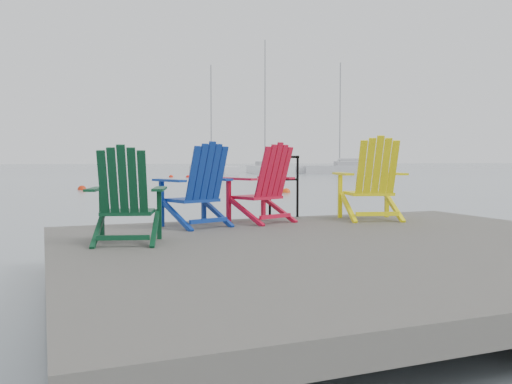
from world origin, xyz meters
name	(u,v)px	position (x,y,z in m)	size (l,w,h in m)	color
ground	(361,291)	(0.00, 0.00, 0.00)	(400.00, 400.00, 0.00)	slate
dock	(361,257)	(0.00, 0.00, 0.35)	(6.00, 5.00, 1.40)	#302E2A
handrail	(284,180)	(0.25, 2.45, 1.04)	(0.48, 0.04, 0.90)	black
chair_green	(126,196)	(-2.24, 0.75, 0.98)	(0.88, 0.84, 0.94)	#0A3A20
chair_blue	(198,186)	(-1.21, 1.82, 1.01)	(0.97, 0.92, 1.02)	navy
chair_red	(263,184)	(-0.27, 1.97, 1.02)	(0.99, 0.94, 1.02)	red
chair_yellow	(372,180)	(1.24, 1.69, 1.06)	(1.04, 0.98, 1.12)	#FCED0E
sailboat_near	(213,170)	(12.70, 46.65, 0.36)	(2.82, 8.10, 11.02)	silver
sailboat_mid	(266,170)	(18.33, 46.56, 0.35)	(4.85, 10.59, 13.92)	white
sailboat_far	(344,170)	(25.68, 43.48, 0.36)	(8.59, 4.06, 11.49)	#BCBCC0
buoy_a	(286,192)	(6.37, 15.63, 0.00)	(0.36, 0.36, 0.36)	#F34C0E
buoy_b	(82,190)	(-1.36, 20.91, 0.00)	(0.39, 0.39, 0.39)	red
buoy_c	(188,177)	(7.57, 36.53, 0.00)	(0.37, 0.37, 0.37)	red
buoy_d	(171,177)	(6.41, 37.36, 0.00)	(0.37, 0.37, 0.37)	red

